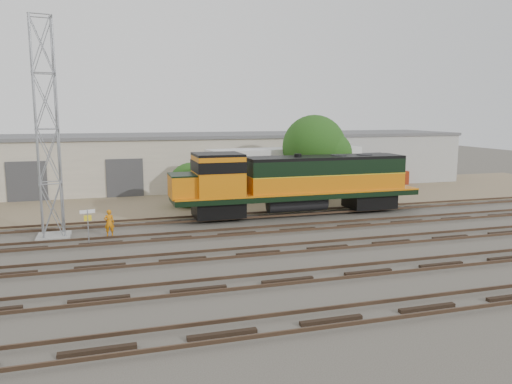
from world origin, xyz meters
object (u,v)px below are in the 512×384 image
object	(u,v)px
semi_trailer	(289,166)
locomotive	(293,181)
signal_tower	(47,133)
worker	(109,223)

from	to	relation	value
semi_trailer	locomotive	bearing A→B (deg)	-115.63
signal_tower	worker	distance (m)	6.32
signal_tower	worker	bearing A→B (deg)	-7.56
locomotive	worker	distance (m)	13.25
signal_tower	worker	world-z (taller)	signal_tower
signal_tower	locomotive	bearing A→B (deg)	7.47
locomotive	worker	bearing A→B (deg)	-168.87
locomotive	signal_tower	xyz separation A→B (m)	(-16.11, -2.11, 3.74)
worker	semi_trailer	size ratio (longest dim) A/B	0.11
locomotive	semi_trailer	distance (m)	8.37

